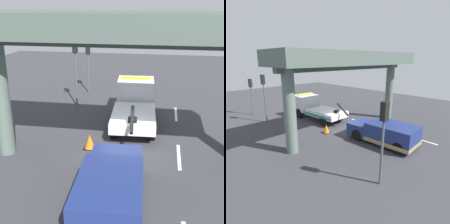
# 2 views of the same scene
# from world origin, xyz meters

# --- Properties ---
(ground_plane) EXTENTS (60.00, 40.00, 0.10)m
(ground_plane) POSITION_xyz_m (0.00, 0.00, -0.05)
(ground_plane) COLOR #38383D
(lane_stripe_mid) EXTENTS (2.60, 0.16, 0.01)m
(lane_stripe_mid) POSITION_xyz_m (0.00, -2.55, 0.00)
(lane_stripe_mid) COLOR silver
(lane_stripe_mid) RESTS_ON ground
(lane_stripe_east) EXTENTS (2.60, 0.16, 0.01)m
(lane_stripe_east) POSITION_xyz_m (6.00, -2.55, 0.00)
(lane_stripe_east) COLOR silver
(lane_stripe_east) RESTS_ON ground
(tow_truck_white) EXTENTS (7.32, 2.76, 2.46)m
(tow_truck_white) POSITION_xyz_m (4.41, 0.05, 1.20)
(tow_truck_white) COLOR white
(tow_truck_white) RESTS_ON ground
(towed_van_green) EXTENTS (5.32, 2.50, 1.58)m
(towed_van_green) POSITION_xyz_m (-4.40, -0.00, 0.78)
(towed_van_green) COLOR navy
(towed_van_green) RESTS_ON ground
(overpass_structure) EXTENTS (3.60, 13.58, 6.66)m
(overpass_structure) POSITION_xyz_m (-0.94, 0.00, 5.74)
(overpass_structure) COLOR #596B60
(overpass_structure) RESTS_ON ground
(traffic_light_far) EXTENTS (0.39, 0.32, 4.69)m
(traffic_light_far) POSITION_xyz_m (6.52, 4.35, 3.40)
(traffic_light_far) COLOR #515456
(traffic_light_far) RESTS_ON ground
(traffic_light_mid) EXTENTS (0.39, 0.32, 4.04)m
(traffic_light_mid) POSITION_xyz_m (10.02, 4.35, 2.95)
(traffic_light_mid) COLOR #515456
(traffic_light_mid) RESTS_ON ground
(traffic_cone_orange) EXTENTS (0.61, 0.61, 0.73)m
(traffic_cone_orange) POSITION_xyz_m (0.16, 1.89, 0.35)
(traffic_cone_orange) COLOR orange
(traffic_cone_orange) RESTS_ON ground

